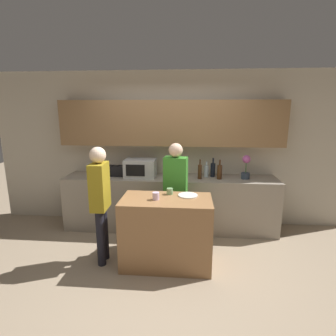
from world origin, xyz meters
name	(u,v)px	position (x,y,z in m)	size (l,w,h in m)	color
ground_plane	(161,276)	(0.00, 0.00, 0.00)	(14.00, 14.00, 0.00)	gray
back_wall	(171,139)	(0.00, 1.66, 1.54)	(6.40, 0.40, 2.70)	beige
back_counter	(170,203)	(0.00, 1.39, 0.46)	(3.60, 0.62, 0.93)	gray
kitchen_island	(166,232)	(0.04, 0.29, 0.46)	(1.17, 0.63, 0.93)	#996B42
microwave	(140,168)	(-0.50, 1.39, 1.08)	(0.52, 0.39, 0.30)	#B7BABC
toaster	(116,171)	(-0.93, 1.39, 1.02)	(0.26, 0.16, 0.18)	black
potted_plant	(246,167)	(1.26, 1.39, 1.12)	(0.14, 0.14, 0.39)	#333D4C
bottle_0	(200,171)	(0.50, 1.32, 1.05)	(0.06, 0.06, 0.33)	#472814
bottle_1	(206,171)	(0.62, 1.47, 1.03)	(0.08, 0.08, 0.26)	silver
bottle_2	(213,170)	(0.73, 1.49, 1.05)	(0.08, 0.08, 0.32)	black
bottle_3	(219,172)	(0.82, 1.33, 1.05)	(0.08, 0.08, 0.32)	#472814
plate_on_island	(188,195)	(0.32, 0.43, 0.93)	(0.26, 0.26, 0.01)	white
cup_0	(156,196)	(-0.09, 0.24, 0.97)	(0.09, 0.09, 0.10)	silver
cup_1	(170,191)	(0.07, 0.47, 0.97)	(0.09, 0.09, 0.08)	#769D68
person_left	(176,186)	(0.13, 0.87, 0.93)	(0.36, 0.24, 1.57)	black
person_center	(100,196)	(-0.83, 0.26, 0.94)	(0.21, 0.35, 1.59)	black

